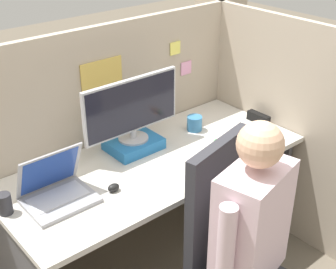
{
  "coord_description": "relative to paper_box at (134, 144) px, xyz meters",
  "views": [
    {
      "loc": [
        -1.33,
        -1.33,
        2.02
      ],
      "look_at": [
        -0.06,
        0.18,
        0.97
      ],
      "focal_mm": 50.0,
      "sensor_mm": 36.0,
      "label": 1
    }
  ],
  "objects": [
    {
      "name": "mouse",
      "position": [
        -0.32,
        -0.27,
        -0.01
      ],
      "size": [
        0.06,
        0.04,
        0.04
      ],
      "color": "black",
      "rests_on": "desk"
    },
    {
      "name": "office_chair",
      "position": [
        -0.07,
        -0.83,
        -0.22
      ],
      "size": [
        0.55,
        0.6,
        1.06
      ],
      "color": "#2D2D33",
      "rests_on": "ground"
    },
    {
      "name": "laptop",
      "position": [
        -0.56,
        -0.16,
        0.02
      ],
      "size": [
        0.31,
        0.26,
        0.25
      ],
      "color": "#99999E",
      "rests_on": "desk"
    },
    {
      "name": "cubicle_panel_right",
      "position": [
        0.87,
        -0.25,
        -0.06
      ],
      "size": [
        0.04,
        1.36,
        1.39
      ],
      "color": "tan",
      "rests_on": "ground"
    },
    {
      "name": "desk",
      "position": [
        0.01,
        -0.17,
        -0.19
      ],
      "size": [
        1.68,
        0.72,
        0.72
      ],
      "color": "beige",
      "rests_on": "ground"
    },
    {
      "name": "paper_box",
      "position": [
        0.0,
        0.0,
        0.0
      ],
      "size": [
        0.28,
        0.23,
        0.06
      ],
      "color": "#236BAD",
      "rests_on": "desk"
    },
    {
      "name": "stapler",
      "position": [
        0.79,
        -0.23,
        -0.0
      ],
      "size": [
        0.04,
        0.15,
        0.06
      ],
      "color": "black",
      "rests_on": "desk"
    },
    {
      "name": "pen_cup",
      "position": [
        -0.79,
        -0.1,
        0.02
      ],
      "size": [
        0.06,
        0.06,
        0.1
      ],
      "color": "#28282D",
      "rests_on": "desk"
    },
    {
      "name": "cubicle_panel_back",
      "position": [
        0.01,
        0.21,
        -0.06
      ],
      "size": [
        2.18,
        0.05,
        1.39
      ],
      "color": "tan",
      "rests_on": "ground"
    },
    {
      "name": "carrot_toy",
      "position": [
        0.39,
        -0.33,
        -0.01
      ],
      "size": [
        0.04,
        0.14,
        0.04
      ],
      "color": "orange",
      "rests_on": "desk"
    },
    {
      "name": "person",
      "position": [
        -0.11,
        -0.99,
        -0.02
      ],
      "size": [
        0.47,
        0.49,
        1.27
      ],
      "color": "#282D4C",
      "rests_on": "ground"
    },
    {
      "name": "monitor",
      "position": [
        -0.0,
        0.0,
        0.22
      ],
      "size": [
        0.6,
        0.17,
        0.35
      ],
      "color": "#B2B2B7",
      "rests_on": "paper_box"
    },
    {
      "name": "coffee_mug",
      "position": [
        0.42,
        -0.05,
        0.01
      ],
      "size": [
        0.09,
        0.09,
        0.09
      ],
      "color": "teal",
      "rests_on": "desk"
    }
  ]
}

